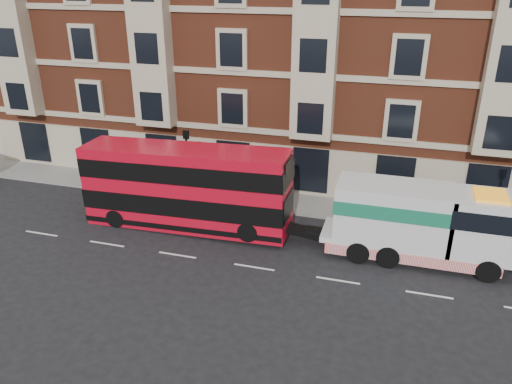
# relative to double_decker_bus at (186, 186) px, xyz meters

# --- Properties ---
(ground) EXTENTS (120.00, 120.00, 0.00)m
(ground) POSITION_rel_double_decker_bus_xyz_m (4.71, -3.00, -2.42)
(ground) COLOR black
(ground) RESTS_ON ground
(sidewalk) EXTENTS (90.00, 3.00, 0.15)m
(sidewalk) POSITION_rel_double_decker_bus_xyz_m (4.71, 4.50, -2.34)
(sidewalk) COLOR slate
(sidewalk) RESTS_ON ground
(victorian_terrace) EXTENTS (45.00, 12.00, 20.40)m
(victorian_terrace) POSITION_rel_double_decker_bus_xyz_m (5.21, 12.00, 7.65)
(victorian_terrace) COLOR brown
(victorian_terrace) RESTS_ON ground
(lamp_post_west) EXTENTS (0.35, 0.15, 4.35)m
(lamp_post_west) POSITION_rel_double_decker_bus_xyz_m (-1.29, 3.20, 0.26)
(lamp_post_west) COLOR black
(lamp_post_west) RESTS_ON sidewalk
(double_decker_bus) EXTENTS (11.27, 2.59, 4.56)m
(double_decker_bus) POSITION_rel_double_decker_bus_xyz_m (0.00, 0.00, 0.00)
(double_decker_bus) COLOR red
(double_decker_bus) RESTS_ON ground
(tow_truck) EXTENTS (9.03, 2.67, 3.76)m
(tow_truck) POSITION_rel_double_decker_bus_xyz_m (12.06, 0.00, -0.42)
(tow_truck) COLOR silver
(tow_truck) RESTS_ON ground
(pedestrian) EXTENTS (0.71, 0.67, 1.64)m
(pedestrian) POSITION_rel_double_decker_bus_xyz_m (-4.86, 4.57, -1.45)
(pedestrian) COLOR #181931
(pedestrian) RESTS_ON sidewalk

